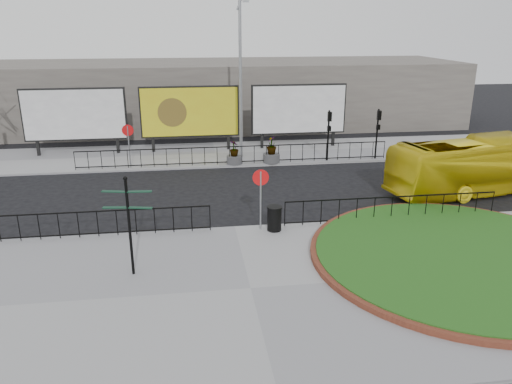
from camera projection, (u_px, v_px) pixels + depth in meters
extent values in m
plane|color=black|center=(235.00, 229.00, 20.23)|extent=(90.00, 90.00, 0.00)
cube|color=gray|center=(251.00, 290.00, 15.53)|extent=(30.00, 10.00, 0.12)
cube|color=gray|center=(216.00, 154.00, 31.46)|extent=(44.00, 6.00, 0.12)
cylinder|color=brown|center=(460.00, 256.00, 17.41)|extent=(10.40, 10.40, 0.18)
cylinder|color=#1B4512|center=(460.00, 256.00, 17.40)|extent=(10.00, 10.00, 0.22)
cylinder|color=gray|center=(129.00, 147.00, 27.96)|extent=(0.07, 0.07, 2.40)
cylinder|color=red|center=(128.00, 130.00, 27.65)|extent=(0.64, 0.03, 0.64)
cylinder|color=white|center=(128.00, 130.00, 27.67)|extent=(0.50, 0.03, 0.50)
cylinder|color=gray|center=(261.00, 201.00, 19.57)|extent=(0.07, 0.07, 2.40)
cylinder|color=red|center=(261.00, 178.00, 19.26)|extent=(0.64, 0.03, 0.64)
cylinder|color=white|center=(261.00, 177.00, 19.28)|extent=(0.50, 0.03, 0.50)
cube|color=black|center=(38.00, 148.00, 30.77)|extent=(0.18, 0.18, 1.00)
cube|color=black|center=(118.00, 145.00, 31.41)|extent=(0.18, 0.18, 1.00)
cube|color=black|center=(75.00, 114.00, 30.45)|extent=(6.20, 0.25, 3.20)
cube|color=white|center=(74.00, 115.00, 30.30)|extent=(6.00, 0.06, 3.00)
cube|color=black|center=(153.00, 144.00, 31.70)|extent=(0.18, 0.18, 1.00)
cube|color=black|center=(228.00, 141.00, 32.33)|extent=(0.18, 0.18, 1.00)
cube|color=black|center=(190.00, 112.00, 31.37)|extent=(6.20, 0.25, 3.20)
cube|color=gold|center=(190.00, 112.00, 31.22)|extent=(6.00, 0.06, 3.00)
cube|color=black|center=(262.00, 140.00, 32.63)|extent=(0.18, 0.18, 1.00)
cube|color=black|center=(333.00, 138.00, 33.26)|extent=(0.18, 0.18, 1.00)
cube|color=black|center=(299.00, 109.00, 32.30)|extent=(6.20, 0.25, 3.20)
cube|color=white|center=(299.00, 109.00, 32.15)|extent=(6.00, 0.06, 3.00)
cylinder|color=gray|center=(240.00, 82.00, 29.25)|extent=(0.18, 0.18, 9.00)
cylinder|color=gray|center=(240.00, 3.00, 27.84)|extent=(0.43, 0.10, 0.77)
cube|color=gray|center=(246.00, 1.00, 27.86)|extent=(0.35, 0.15, 0.12)
cylinder|color=black|center=(328.00, 136.00, 29.38)|extent=(0.10, 0.10, 3.00)
cube|color=black|center=(330.00, 117.00, 28.89)|extent=(0.22, 0.18, 0.55)
cube|color=black|center=(329.00, 128.00, 29.12)|extent=(0.20, 0.16, 0.30)
cylinder|color=black|center=(377.00, 134.00, 29.78)|extent=(0.10, 0.10, 3.00)
cube|color=black|center=(379.00, 115.00, 29.29)|extent=(0.22, 0.18, 0.55)
cube|color=black|center=(378.00, 127.00, 29.52)|extent=(0.20, 0.16, 0.30)
cube|color=slate|center=(207.00, 94.00, 40.04)|extent=(40.00, 10.00, 5.00)
cylinder|color=black|center=(130.00, 228.00, 15.88)|extent=(0.09, 0.09, 3.24)
sphere|color=black|center=(125.00, 178.00, 15.34)|extent=(0.14, 0.14, 0.14)
cube|color=#0E3422|center=(114.00, 191.00, 15.51)|extent=(0.77, 0.30, 0.03)
cube|color=#0E3422|center=(140.00, 191.00, 15.51)|extent=(0.77, 0.19, 0.03)
cube|color=#0E3422|center=(115.00, 207.00, 15.64)|extent=(0.77, 0.23, 0.03)
cube|color=#0E3422|center=(140.00, 208.00, 15.62)|extent=(0.77, 0.30, 0.03)
cylinder|color=black|center=(274.00, 219.00, 19.68)|extent=(0.56, 0.56, 0.94)
cylinder|color=black|center=(274.00, 207.00, 19.52)|extent=(0.60, 0.60, 0.06)
imported|color=gold|center=(484.00, 165.00, 24.21)|extent=(10.11, 4.12, 2.75)
cylinder|color=#4C4C4F|center=(234.00, 160.00, 29.05)|extent=(0.89, 0.89, 0.47)
imported|color=#1B4512|center=(234.00, 148.00, 28.83)|extent=(0.72, 0.72, 0.91)
cylinder|color=#4C4C4F|center=(271.00, 158.00, 29.33)|extent=(0.99, 0.99, 0.51)
imported|color=#1B4512|center=(272.00, 145.00, 29.08)|extent=(0.77, 0.77, 1.05)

